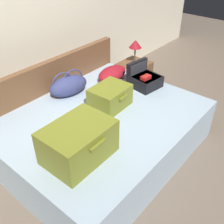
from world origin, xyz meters
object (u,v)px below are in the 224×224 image
hard_case_medium (110,97)px  pillow_near_headboard (112,74)px  hard_case_small (144,79)px  nightstand (134,77)px  hard_case_large (78,142)px  bed (104,133)px  duffel_bag (68,85)px  table_lamp (135,45)px

hard_case_medium → pillow_near_headboard: bearing=35.3°
hard_case_small → hard_case_medium: bearing=-174.1°
nightstand → hard_case_medium: bearing=-156.4°
hard_case_large → hard_case_medium: 0.83m
bed → nightstand: size_ratio=4.55×
nightstand → hard_case_large: bearing=-157.1°
hard_case_small → hard_case_large: bearing=-160.4°
hard_case_medium → bed: bearing=-164.1°
duffel_bag → pillow_near_headboard: bearing=-13.3°
hard_case_small → pillow_near_headboard: bearing=115.7°
hard_case_large → table_lamp: size_ratio=1.66×
bed → hard_case_medium: size_ratio=4.90×
hard_case_medium → duffel_bag: duffel_bag is taller
table_lamp → nightstand: bearing=26.6°
bed → hard_case_medium: hard_case_medium is taller
hard_case_medium → pillow_near_headboard: size_ratio=0.95×
duffel_bag → nightstand: duffel_bag is taller
hard_case_small → duffel_bag: duffel_bag is taller
nightstand → table_lamp: 0.51m
hard_case_large → table_lamp: bearing=22.0°
nightstand → bed: bearing=-157.1°
nightstand → hard_case_small: bearing=-134.8°
hard_case_large → hard_case_medium: (0.77, 0.31, -0.04)m
hard_case_medium → pillow_near_headboard: (0.49, 0.38, -0.03)m
table_lamp → hard_case_large: bearing=-157.1°
hard_case_small → duffel_bag: 0.93m
hard_case_large → pillow_near_headboard: size_ratio=1.30×
hard_case_large → nightstand: hard_case_large is taller
hard_case_small → table_lamp: (0.52, 0.52, 0.16)m
bed → hard_case_small: hard_case_small is taller
bed → table_lamp: table_lamp is taller
hard_case_large → hard_case_medium: hard_case_large is taller
hard_case_medium → table_lamp: 1.25m
hard_case_medium → pillow_near_headboard: hard_case_medium is taller
hard_case_large → pillow_near_headboard: hard_case_large is taller
pillow_near_headboard → table_lamp: (0.65, 0.12, 0.16)m
hard_case_large → duffel_bag: size_ratio=1.14×
pillow_near_headboard → table_lamp: table_lamp is taller
bed → duffel_bag: 0.70m
bed → pillow_near_headboard: pillow_near_headboard is taller
pillow_near_headboard → table_lamp: 0.68m
table_lamp → duffel_bag: bearing=178.6°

